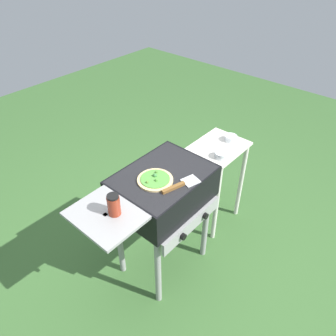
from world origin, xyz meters
The scene contains 8 objects.
ground_plane centered at (0.00, 0.00, 0.00)m, with size 8.00×8.00×0.00m, color #38602D.
grill centered at (-0.01, 0.00, 0.76)m, with size 0.96×0.53×0.90m.
pizza_veggie centered at (-0.08, -0.01, 0.91)m, with size 0.23×0.23×0.04m.
sauce_jar centered at (-0.44, -0.03, 0.97)m, with size 0.07×0.07×0.13m.
spatula centered at (-0.02, -0.16, 0.91)m, with size 0.27×0.12×0.02m.
prep_table centered at (0.66, 0.00, 0.56)m, with size 0.44×0.36×0.79m.
topping_bowl_near centered at (0.54, -0.10, 0.81)m, with size 0.10×0.10×0.04m.
topping_bowl_far centered at (0.79, -0.03, 0.81)m, with size 0.10×0.10×0.04m.
Camera 1 is at (-1.21, -1.10, 2.19)m, focal length 34.62 mm.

